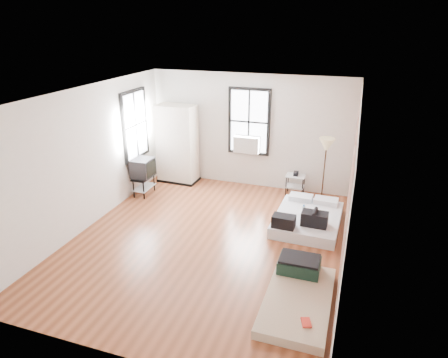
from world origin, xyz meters
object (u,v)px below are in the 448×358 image
(tv_stand, at_px, (143,169))
(mattress_bare, at_px, (298,291))
(wardrobe, at_px, (177,144))
(floor_lamp, at_px, (326,148))
(side_table, at_px, (295,180))
(mattress_main, at_px, (307,218))

(tv_stand, bearing_deg, mattress_bare, -34.11)
(mattress_bare, distance_m, wardrobe, 5.39)
(floor_lamp, bearing_deg, wardrobe, 177.39)
(wardrobe, distance_m, floor_lamp, 3.72)
(side_table, bearing_deg, floor_lamp, -19.96)
(side_table, xyz_separation_m, floor_lamp, (0.66, -0.24, 0.92))
(mattress_bare, xyz_separation_m, wardrobe, (-3.72, 3.79, 0.88))
(floor_lamp, distance_m, tv_stand, 4.27)
(floor_lamp, relative_size, tv_stand, 1.70)
(mattress_bare, xyz_separation_m, floor_lamp, (-0.02, 3.62, 1.19))
(wardrobe, height_order, floor_lamp, wardrobe)
(wardrobe, xyz_separation_m, floor_lamp, (3.70, -0.17, 0.31))
(mattress_main, relative_size, mattress_bare, 0.98)
(side_table, xyz_separation_m, tv_stand, (-3.46, -1.14, 0.25))
(mattress_main, bearing_deg, side_table, 110.38)
(mattress_bare, relative_size, wardrobe, 0.90)
(side_table, bearing_deg, mattress_main, -71.41)
(mattress_main, bearing_deg, floor_lamp, 84.23)
(mattress_main, bearing_deg, tv_stand, 177.01)
(wardrobe, bearing_deg, tv_stand, -109.28)
(floor_lamp, bearing_deg, mattress_bare, -89.68)
(wardrobe, bearing_deg, side_table, 3.44)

